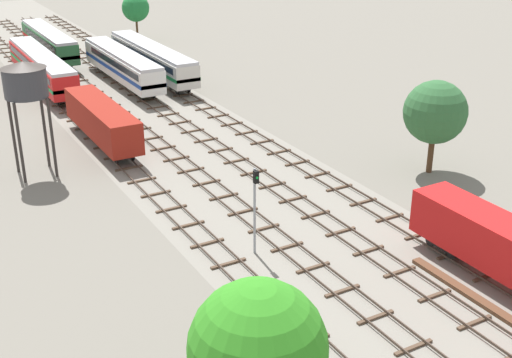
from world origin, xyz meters
TOP-DOWN VIEW (x-y plane):
  - ground_plane at (0.00, 56.00)m, footprint 480.00×480.00m
  - ballast_bed at (0.00, 56.00)m, footprint 16.87×176.00m
  - track_far_left at (-6.43, 57.00)m, footprint 2.40×126.00m
  - track_left at (-2.14, 57.00)m, footprint 2.40×126.00m
  - track_centre_left at (2.14, 57.00)m, footprint 2.40×126.00m
  - track_centre at (6.43, 57.00)m, footprint 2.40×126.00m
  - freight_boxcar_far_left_near at (-6.43, 47.15)m, footprint 2.87×14.00m
  - diesel_railcar_centre_left_mid at (2.14, 66.15)m, footprint 2.96×20.50m
  - passenger_coach_centre_midfar at (6.43, 67.64)m, footprint 2.96×22.00m
  - passenger_coach_far_left_far at (-6.43, 69.93)m, footprint 2.96×22.00m
  - diesel_railcar_left_farther at (-2.14, 84.08)m, footprint 2.96×20.50m
  - water_tower at (-13.32, 43.14)m, footprint 3.52×3.52m
  - signal_post_nearest at (-4.29, 22.92)m, footprint 0.28×0.47m
  - lineside_tree_0 at (14.90, 27.61)m, footprint 5.11×5.11m
  - lineside_tree_1 at (-12.46, 8.33)m, footprint 5.41×5.41m
  - lineside_tree_2 at (12.79, 90.07)m, footprint 4.19×4.19m
  - spare_rail_bundle at (3.91, 12.02)m, footprint 0.60×10.00m

SIDE VIEW (x-z plane):
  - ground_plane at x=0.00m, z-range 0.00..0.00m
  - ballast_bed at x=0.00m, z-range 0.00..0.01m
  - spare_rail_bundle at x=3.91m, z-range 0.00..0.24m
  - track_far_left at x=-6.43m, z-range -0.01..0.28m
  - track_left at x=-2.14m, z-range -0.01..0.28m
  - track_centre_left at x=2.14m, z-range -0.01..0.28m
  - track_centre at x=6.43m, z-range -0.01..0.28m
  - freight_boxcar_far_left_near at x=-6.43m, z-range 0.65..4.25m
  - diesel_railcar_centre_left_mid at x=2.14m, z-range 0.70..4.50m
  - diesel_railcar_left_farther at x=-2.14m, z-range 0.70..4.50m
  - passenger_coach_centre_midfar at x=6.43m, z-range 0.71..4.51m
  - passenger_coach_far_left_far at x=-6.43m, z-range 0.71..4.51m
  - signal_post_nearest at x=-4.29m, z-range 0.76..6.61m
  - lineside_tree_2 at x=12.79m, z-range 1.49..8.68m
  - lineside_tree_0 at x=14.90m, z-range 1.28..8.99m
  - lineside_tree_1 at x=-12.46m, z-range 1.32..9.40m
  - water_tower at x=-13.32m, z-range 3.09..12.44m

